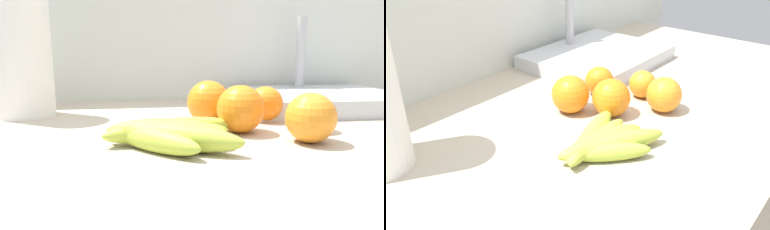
{
  "view_description": "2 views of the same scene",
  "coord_description": "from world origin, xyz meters",
  "views": [
    {
      "loc": [
        -0.19,
        -0.6,
        1.03
      ],
      "look_at": [
        -0.12,
        -0.05,
        0.92
      ],
      "focal_mm": 33.3,
      "sensor_mm": 36.0,
      "label": 1
    },
    {
      "loc": [
        -0.68,
        -0.45,
        1.28
      ],
      "look_at": [
        -0.16,
        -0.03,
        0.94
      ],
      "focal_mm": 37.43,
      "sensor_mm": 36.0,
      "label": 2
    }
  ],
  "objects": [
    {
      "name": "sink_basin",
      "position": [
        0.22,
        0.21,
        0.9
      ],
      "size": [
        0.38,
        0.3,
        0.22
      ],
      "color": "#B7BABF",
      "rests_on": "counter"
    },
    {
      "name": "orange_center",
      "position": [
        -0.07,
        0.06,
        0.92
      ],
      "size": [
        0.08,
        0.08,
        0.08
      ],
      "primitive_type": "sphere",
      "color": "orange",
      "rests_on": "counter"
    },
    {
      "name": "orange_back_right",
      "position": [
        -0.03,
        -0.02,
        0.92
      ],
      "size": [
        0.08,
        0.08,
        0.08
      ],
      "primitive_type": "sphere",
      "color": "orange",
      "rests_on": "counter"
    },
    {
      "name": "wall_back",
      "position": [
        0.0,
        0.4,
        0.65
      ],
      "size": [
        1.84,
        0.06,
        1.3
      ],
      "primitive_type": "cube",
      "color": "silver",
      "rests_on": "ground"
    },
    {
      "name": "orange_far_right",
      "position": [
        0.06,
        -0.09,
        0.92
      ],
      "size": [
        0.08,
        0.08,
        0.08
      ],
      "primitive_type": "sphere",
      "color": "orange",
      "rests_on": "counter"
    },
    {
      "name": "banana_bunch",
      "position": [
        -0.16,
        -0.09,
        0.9
      ],
      "size": [
        0.22,
        0.17,
        0.04
      ],
      "color": "#B0CA3F",
      "rests_on": "counter"
    },
    {
      "name": "orange_front",
      "position": [
        0.05,
        0.07,
        0.92
      ],
      "size": [
        0.07,
        0.07,
        0.07
      ],
      "primitive_type": "sphere",
      "color": "orange",
      "rests_on": "counter"
    },
    {
      "name": "orange_right",
      "position": [
        0.1,
        -0.02,
        0.91
      ],
      "size": [
        0.07,
        0.07,
        0.07
      ],
      "primitive_type": "sphere",
      "color": "orange",
      "rests_on": "counter"
    },
    {
      "name": "paper_towel_roll",
      "position": [
        -0.45,
        0.19,
        1.01
      ],
      "size": [
        0.12,
        0.12,
        0.3
      ],
      "color": "white",
      "rests_on": "counter"
    }
  ]
}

